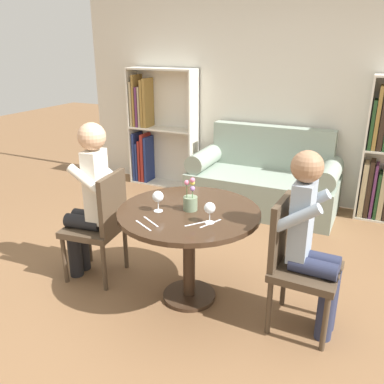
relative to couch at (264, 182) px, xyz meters
name	(u,v)px	position (x,y,z in m)	size (l,w,h in m)	color
ground_plane	(189,297)	(0.00, -1.99, -0.31)	(16.00, 16.00, 0.00)	brown
back_wall	(279,87)	(0.00, 0.43, 1.04)	(5.20, 0.05, 2.70)	beige
round_table	(189,227)	(0.00, -1.99, 0.28)	(1.01, 1.01, 0.72)	#382619
couch	(264,182)	(0.00, 0.00, 0.00)	(1.65, 0.80, 0.92)	gray
bookshelf_left	(155,129)	(-1.59, 0.27, 0.43)	(0.92, 0.28, 1.53)	silver
chair_left	(101,222)	(-0.76, -2.02, 0.18)	(0.47, 0.47, 0.90)	#473828
chair_right	(296,259)	(0.76, -1.95, 0.18)	(0.44, 0.44, 0.90)	#473828
person_left	(89,198)	(-0.85, -2.03, 0.38)	(0.44, 0.37, 1.29)	black
person_right	(312,241)	(0.85, -1.96, 0.34)	(0.43, 0.35, 1.23)	#282D47
wine_glass_left	(158,197)	(-0.19, -2.09, 0.51)	(0.08, 0.08, 0.15)	white
wine_glass_right	(210,209)	(0.21, -2.12, 0.51)	(0.07, 0.07, 0.14)	white
flower_vase	(190,200)	(0.01, -1.98, 0.48)	(0.10, 0.10, 0.25)	gray
knife_left_setting	(211,223)	(0.23, -2.13, 0.41)	(0.08, 0.18, 0.00)	silver
fork_left_setting	(143,225)	(-0.16, -2.35, 0.41)	(0.17, 0.10, 0.00)	silver
knife_right_setting	(198,223)	(0.15, -2.16, 0.41)	(0.12, 0.16, 0.00)	silver
fork_right_setting	(151,221)	(-0.14, -2.27, 0.41)	(0.17, 0.11, 0.00)	silver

